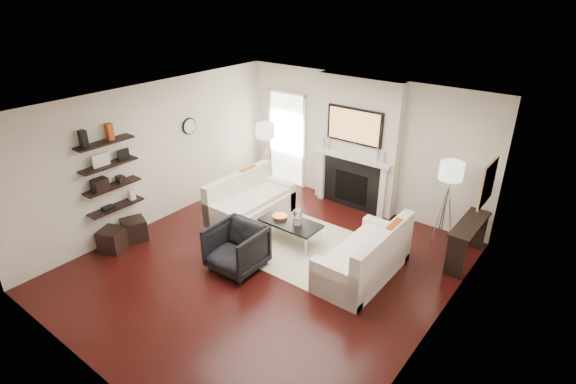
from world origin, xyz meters
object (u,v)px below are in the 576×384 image
Objects in this scene: ottoman_near at (134,230)px; lamp_right_shade at (451,171)px; loveseat_right_base at (362,264)px; lamp_left_shade at (265,131)px; loveseat_left_base at (252,211)px; armchair at (236,246)px; coffee_table at (291,223)px.

lamp_right_shade is at bearing 35.74° from ottoman_near.
loveseat_right_base is 4.50× the size of lamp_left_shade.
loveseat_right_base is at bearing -6.16° from loveseat_left_base.
loveseat_right_base is at bearing -23.96° from lamp_left_shade.
armchair is at bearing -148.15° from loveseat_right_base.
loveseat_left_base and loveseat_right_base have the same top height.
loveseat_left_base reaches higher than ottoman_near.
lamp_right_shade is (2.19, 1.58, 1.05)m from coffee_table.
loveseat_left_base is at bearing -157.19° from lamp_right_shade.
loveseat_left_base is 4.50× the size of lamp_right_shade.
loveseat_left_base is 2.22m from ottoman_near.
ottoman_near is (-4.52, -3.25, -1.25)m from lamp_right_shade.
coffee_table is at bearing -144.13° from lamp_right_shade.
lamp_right_shade is at bearing 47.20° from armchair.
ottoman_near is (-3.86, -1.58, -0.01)m from loveseat_right_base.
lamp_right_shade reaches higher than loveseat_left_base.
loveseat_right_base and coffee_table have the same top height.
ottoman_near is at bearing -123.14° from loveseat_left_base.
loveseat_left_base and coffee_table have the same top height.
lamp_left_shade reaches higher than ottoman_near.
lamp_left_shade is at bearing 118.97° from armchair.
loveseat_left_base is 1.80m from lamp_left_shade.
lamp_left_shade is at bearing 141.85° from coffee_table.
loveseat_right_base is 1.54m from coffee_table.
loveseat_left_base is 3.79m from lamp_right_shade.
armchair is at bearing -59.28° from lamp_left_shade.
loveseat_left_base is at bearing 173.84° from loveseat_right_base.
loveseat_right_base is 4.17m from ottoman_near.
armchair is 3.11m from lamp_left_shade.
loveseat_left_base is 1.65m from armchair.
loveseat_left_base is at bearing 170.29° from coffee_table.
loveseat_right_base is at bearing -111.48° from lamp_right_shade.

